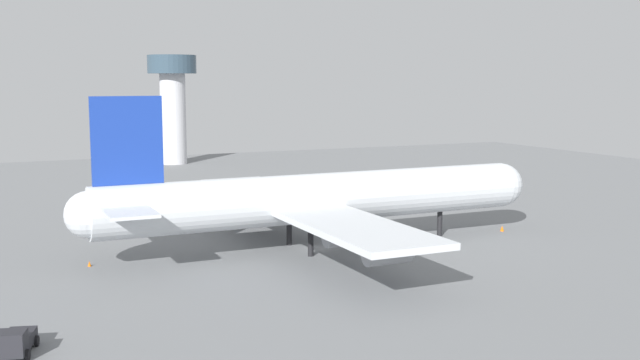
# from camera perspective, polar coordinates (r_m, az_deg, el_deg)

# --- Properties ---
(ground_plane) EXTENTS (248.42, 248.42, 0.00)m
(ground_plane) POSITION_cam_1_polar(r_m,az_deg,el_deg) (96.25, 0.00, -5.17)
(ground_plane) COLOR slate
(cargo_airplane) EXTENTS (62.10, 54.61, 19.46)m
(cargo_airplane) POSITION_cam_1_polar(r_m,az_deg,el_deg) (94.94, -0.14, -1.42)
(cargo_airplane) COLOR silver
(cargo_airplane) RESTS_ON ground_plane
(fuel_truck) EXTENTS (3.62, 5.41, 2.28)m
(fuel_truck) POSITION_cam_1_polar(r_m,az_deg,el_deg) (64.36, -22.02, -11.23)
(fuel_truck) COLOR #232328
(fuel_truck) RESTS_ON ground_plane
(safety_cone_nose) EXTENTS (0.55, 0.55, 0.79)m
(safety_cone_nose) POSITION_cam_1_polar(r_m,az_deg,el_deg) (109.89, 13.58, -3.57)
(safety_cone_nose) COLOR orange
(safety_cone_nose) RESTS_ON ground_plane
(safety_cone_tail) EXTENTS (0.43, 0.43, 0.61)m
(safety_cone_tail) POSITION_cam_1_polar(r_m,az_deg,el_deg) (91.00, -17.01, -6.06)
(safety_cone_tail) COLOR orange
(safety_cone_tail) RESTS_ON ground_plane
(control_tower) EXTENTS (12.16, 12.16, 27.32)m
(control_tower) POSITION_cam_1_polar(r_m,az_deg,el_deg) (194.67, -11.06, 6.23)
(control_tower) COLOR silver
(control_tower) RESTS_ON ground_plane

